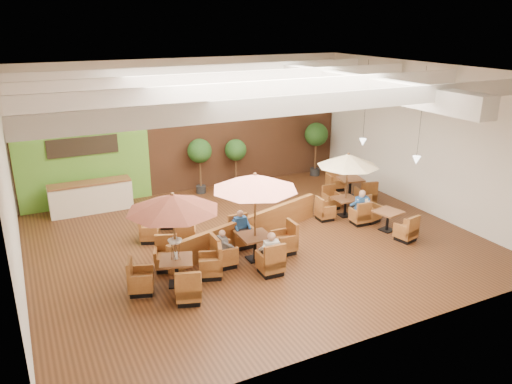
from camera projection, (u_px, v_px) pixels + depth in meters
room at (245, 125)px, 16.50m from camera, size 14.04×14.00×5.52m
service_counter at (91, 197)px, 18.86m from camera, size 3.00×0.75×1.18m
booth_divider at (249, 229)px, 16.33m from camera, size 6.12×2.18×0.88m
table_0 at (174, 224)px, 13.22m from camera, size 2.80×2.80×2.71m
table_1 at (255, 202)px, 14.65m from camera, size 2.72×2.72×2.78m
table_2 at (346, 171)px, 18.03m from camera, size 2.32×2.39×2.44m
table_3 at (170, 225)px, 16.62m from camera, size 1.85×2.63×1.51m
table_4 at (387, 221)px, 17.23m from camera, size 0.97×2.54×0.92m
table_5 at (350, 188)px, 20.46m from camera, size 1.10×2.86×1.03m
topiary_0 at (200, 153)px, 20.51m from camera, size 1.00×1.00×2.33m
topiary_1 at (236, 152)px, 21.24m from camera, size 0.92×0.92×2.14m
topiary_2 at (316, 137)px, 22.84m from camera, size 1.07×1.07×2.49m
diner_0 at (271, 249)px, 14.15m from camera, size 0.45×0.38×0.86m
diner_1 at (241, 225)px, 15.88m from camera, size 0.38×0.30×0.77m
diner_2 at (224, 244)px, 14.60m from camera, size 0.29×0.35×0.72m
diner_3 at (361, 204)px, 17.63m from camera, size 0.41×0.33×0.85m
diner_4 at (361, 204)px, 17.63m from camera, size 0.42×0.37×0.78m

